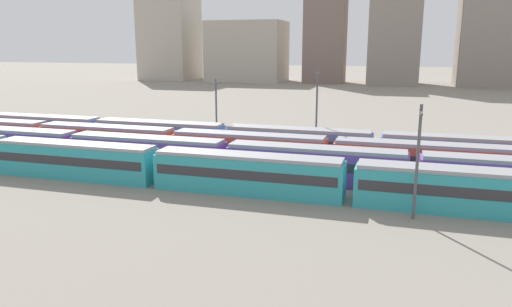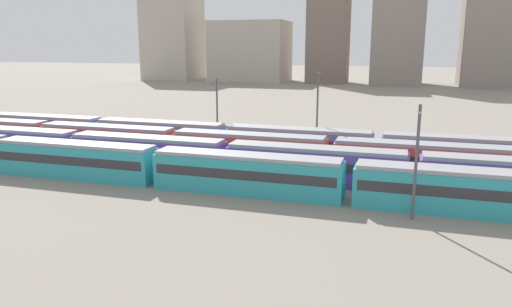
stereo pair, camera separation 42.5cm
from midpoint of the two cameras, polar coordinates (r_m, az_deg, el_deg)
The scene contains 13 objects.
ground_plane at distance 66.37m, azimuth -23.91°, elevation -0.20°, with size 600.00×600.00×0.00m, color gray.
train_track_0 at distance 42.84m, azimuth 10.83°, elevation -3.29°, with size 112.50×3.06×3.75m.
train_track_1 at distance 47.70m, azimuth 18.06°, elevation -2.06°, with size 112.50×3.06×3.75m.
train_track_2 at distance 53.22m, azimuth 8.61°, elevation -0.09°, with size 112.50×3.06×3.75m.
train_track_3 at distance 57.87m, azimuth 13.96°, elevation 0.70°, with size 112.50×3.06×3.75m.
catenary_pole_1 at distance 65.01m, azimuth -4.94°, elevation 5.25°, with size 0.24×3.20×9.31m.
catenary_pole_2 at distance 39.16m, azimuth 18.42°, elevation -0.33°, with size 0.24×3.20×9.22m.
catenary_pole_3 at distance 61.24m, azimuth 7.05°, elevation 5.49°, with size 0.24×3.20×10.83m.
distant_building_0 at distance 205.48m, azimuth -10.32°, elevation 13.92°, with size 20.26×19.91×37.61m, color #B2A899.
distant_building_1 at distance 192.63m, azimuth -1.11°, elevation 12.06°, with size 29.31×20.35×23.14m, color #B2A899.
distant_building_2 at distance 185.62m, azimuth 8.22°, elevation 14.55°, with size 14.75×12.84×40.23m, color #7A665B.
distant_building_3 at distance 183.60m, azimuth 16.29°, elevation 15.26°, with size 17.65×19.51×46.95m, color gray.
distant_building_4 at distance 185.54m, azimuth 26.26°, elevation 13.53°, with size 20.95×19.87×40.95m, color gray.
Camera 1 is at (42.66, -41.11, 13.49)m, focal length 33.57 mm.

